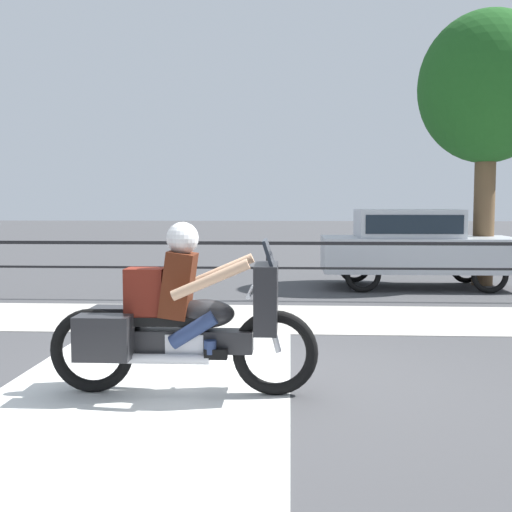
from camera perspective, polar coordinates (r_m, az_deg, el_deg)
ground_plane at (r=6.36m, az=-0.70°, el=-10.98°), size 120.00×120.00×0.00m
sidewalk_band at (r=9.67m, az=0.63°, el=-5.54°), size 44.00×2.40×0.01m
crosswalk_band at (r=6.30m, az=-9.55°, el=-11.17°), size 2.70×6.00×0.01m
fence_railing at (r=11.40m, az=1.02°, el=0.19°), size 36.00×0.05×1.05m
motorcycle at (r=5.82m, az=-6.71°, el=-5.56°), size 2.44×0.76×1.55m
parked_car at (r=13.53m, az=13.88°, el=1.13°), size 3.91×1.78×1.61m
tree_behind_sign at (r=14.56m, az=19.89°, el=13.73°), size 2.85×2.85×5.71m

